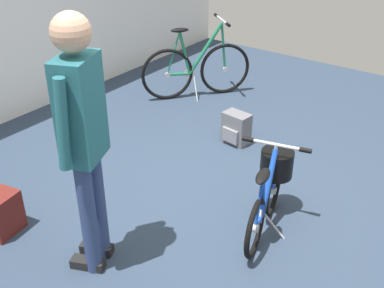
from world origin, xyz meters
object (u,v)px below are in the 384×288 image
at_px(visitor_near_wall, 83,133).
at_px(handbag_on_floor, 236,128).
at_px(folding_bike_foreground, 270,186).
at_px(display_bike_left, 196,68).
at_px(backpack_on_floor, 1,214).

distance_m(visitor_near_wall, handbag_on_floor, 2.27).
bearing_deg(folding_bike_foreground, visitor_near_wall, 145.89).
bearing_deg(display_bike_left, folding_bike_foreground, -131.26).
bearing_deg(backpack_on_floor, handbag_on_floor, -16.71).
xyz_separation_m(visitor_near_wall, handbag_on_floor, (2.09, 0.15, -0.88)).
height_order(folding_bike_foreground, visitor_near_wall, visitor_near_wall).
bearing_deg(folding_bike_foreground, backpack_on_floor, 129.74).
bearing_deg(handbag_on_floor, backpack_on_floor, 163.29).
bearing_deg(handbag_on_floor, visitor_near_wall, -175.99).
height_order(display_bike_left, handbag_on_floor, display_bike_left).
height_order(visitor_near_wall, handbag_on_floor, visitor_near_wall).
xyz_separation_m(folding_bike_foreground, visitor_near_wall, (-1.12, 0.76, 0.70)).
height_order(folding_bike_foreground, backpack_on_floor, folding_bike_foreground).
bearing_deg(visitor_near_wall, display_bike_left, 22.84).
xyz_separation_m(backpack_on_floor, handbag_on_floor, (2.29, -0.69, -0.00)).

